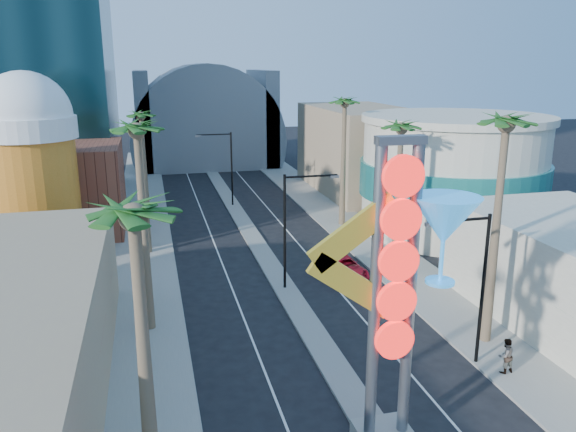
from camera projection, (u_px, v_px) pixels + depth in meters
name	position (u px, v px, depth m)	size (l,w,h in m)	color
sidewalk_west	(142.00, 235.00, 50.25)	(5.00, 100.00, 0.15)	gray
sidewalk_east	(343.00, 221.00, 54.67)	(5.00, 100.00, 0.15)	gray
median	(242.00, 220.00, 55.27)	(1.60, 84.00, 0.15)	gray
brick_filler_west	(65.00, 189.00, 50.51)	(10.00, 10.00, 8.00)	brown
filler_east	(359.00, 150.00, 67.07)	(10.00, 20.00, 10.00)	tan
beer_mug	(32.00, 162.00, 41.78)	(7.00, 7.00, 14.50)	#BD6919
turquoise_building	(452.00, 175.00, 50.61)	(16.60, 16.60, 10.60)	beige
canopy	(205.00, 135.00, 86.00)	(22.00, 16.00, 22.00)	slate
neon_sign	(414.00, 277.00, 20.75)	(6.53, 2.60, 12.55)	gray
streetlight_0	(293.00, 220.00, 37.28)	(3.79, 0.25, 8.00)	black
streetlight_1	(226.00, 162.00, 59.50)	(3.79, 0.25, 8.00)	black
streetlight_2	(475.00, 277.00, 27.49)	(3.45, 0.25, 8.00)	black
palm_0	(135.00, 236.00, 16.88)	(2.40, 2.40, 11.70)	brown
palm_1	(138.00, 144.00, 29.75)	(2.40, 2.40, 12.70)	brown
palm_2	(141.00, 137.00, 43.21)	(2.40, 2.40, 11.20)	brown
palm_3	(141.00, 122.00, 54.45)	(2.40, 2.40, 11.20)	brown
palm_5	(505.00, 139.00, 28.21)	(2.40, 2.40, 13.20)	brown
palm_6	(401.00, 137.00, 39.80)	(2.40, 2.40, 11.70)	brown
palm_7	(345.00, 111.00, 50.80)	(2.40, 2.40, 12.70)	brown
red_pickup	(343.00, 267.00, 40.59)	(2.36, 5.13, 1.42)	maroon
pedestrian_b	(506.00, 356.00, 27.58)	(0.87, 0.68, 1.80)	gray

